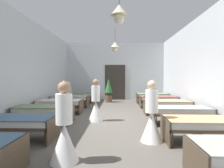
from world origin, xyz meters
The scene contains 17 objects.
ground_plane centered at (0.00, 0.00, -0.05)m, with size 7.27×11.57×0.10m, color #59544C.
room_shell centered at (0.00, 1.39, 1.95)m, with size 7.07×11.17×3.90m.
bed_left_row_1 centered at (-2.28, -2.39, 0.44)m, with size 1.90×0.84×0.57m.
bed_right_row_1 centered at (2.28, -2.39, 0.44)m, with size 1.90×0.84×0.57m.
bed_left_row_2 centered at (-2.28, -0.80, 0.44)m, with size 1.90×0.84×0.57m.
bed_right_row_2 centered at (2.28, -0.80, 0.44)m, with size 1.90×0.84×0.57m.
bed_left_row_3 centered at (-2.28, 0.80, 0.44)m, with size 1.90×0.84×0.57m.
bed_right_row_3 centered at (2.28, 0.80, 0.44)m, with size 1.90×0.84×0.57m.
bed_left_row_4 centered at (-2.28, 2.39, 0.44)m, with size 1.90×0.84×0.57m.
bed_right_row_4 centered at (2.28, 2.39, 0.44)m, with size 1.90×0.84×0.57m.
bed_left_row_5 centered at (-2.28, 3.99, 0.44)m, with size 1.90×0.84×0.57m.
bed_right_row_5 centered at (2.28, 3.99, 0.44)m, with size 1.90×0.84×0.57m.
nurse_near_aisle centered at (-0.75, -3.44, 0.53)m, with size 0.52×0.52×1.49m.
nurse_mid_aisle centered at (-0.57, -0.45, 0.53)m, with size 0.52×0.52×1.49m.
nurse_far_aisle centered at (1.03, -2.37, 0.53)m, with size 0.52×0.52×1.49m.
patient_seated_primary centered at (-1.93, 0.76, 0.87)m, with size 0.44×0.44×0.80m.
potted_plant centered at (-0.37, 4.22, 0.81)m, with size 0.49×0.49×1.45m.
Camera 1 is at (0.23, -6.53, 1.55)m, focal length 27.86 mm.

